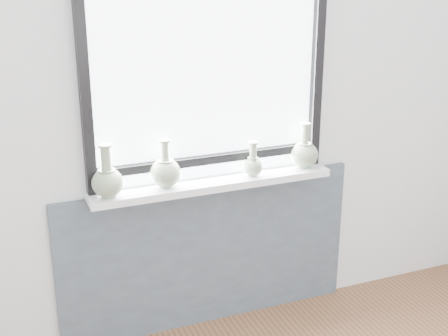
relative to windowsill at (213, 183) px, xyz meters
name	(u,v)px	position (x,y,z in m)	size (l,w,h in m)	color
back_wall	(205,102)	(0.00, 0.10, 0.42)	(3.60, 0.02, 2.60)	silver
apron_panel	(209,254)	(0.00, 0.07, -0.45)	(1.70, 0.03, 0.86)	#4E5B68
windowsill	(213,183)	(0.00, 0.00, 0.00)	(1.32, 0.18, 0.04)	white
window	(208,76)	(0.00, 0.06, 0.56)	(1.30, 0.06, 1.05)	black
vase_a	(107,180)	(-0.56, -0.02, 0.11)	(0.16, 0.16, 0.27)	gray
vase_b	(165,171)	(-0.26, 0.00, 0.10)	(0.16, 0.16, 0.25)	gray
vase_c	(253,165)	(0.22, -0.02, 0.08)	(0.11, 0.11, 0.19)	gray
vase_d	(304,153)	(0.55, 0.00, 0.10)	(0.15, 0.15, 0.25)	gray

